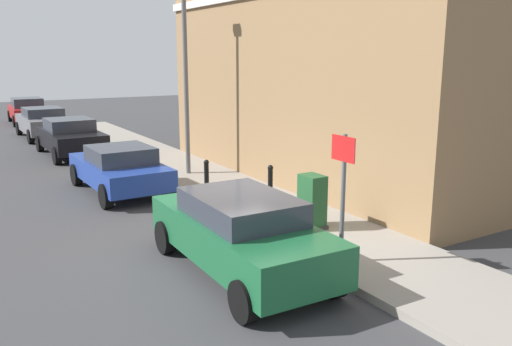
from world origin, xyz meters
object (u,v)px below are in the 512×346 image
bollard_near_cabinet (270,185)px  street_sign (343,179)px  car_grey (43,122)px  car_blue (120,168)px  bollard_far_kerb (207,178)px  car_black (70,136)px  utility_cabinet (312,203)px  car_green (240,232)px  lamppost (186,71)px  car_red (28,110)px

bollard_near_cabinet → street_sign: (-0.82, -3.62, 0.96)m
car_grey → bollard_near_cabinet: bearing=-171.9°
car_blue → bollard_far_kerb: size_ratio=3.90×
car_black → utility_cabinet: 12.39m
car_black → bollard_near_cabinet: bearing=-167.6°
car_green → bollard_far_kerb: 4.45m
street_sign → car_blue: bearing=102.9°
bollard_far_kerb → car_green: bearing=-108.2°
utility_cabinet → street_sign: (-0.72, -1.81, 0.98)m
car_black → street_sign: 14.10m
car_green → lamppost: bearing=-16.2°
car_blue → street_sign: 7.71m
bollard_near_cabinet → street_sign: size_ratio=0.45×
car_grey → bollard_near_cabinet: car_grey is taller
car_red → utility_cabinet: car_red is taller
car_blue → car_green: bearing=179.6°
car_blue → lamppost: (2.38, 0.70, 2.61)m
car_blue → street_sign: street_sign is taller
car_green → lamppost: (2.27, 7.36, 2.54)m
car_grey → car_red: size_ratio=1.07×
car_green → street_sign: (1.60, -0.78, 0.90)m
car_black → bollard_far_kerb: bearing=-171.9°
car_green → car_red: 24.70m
car_black → street_sign: street_sign is taller
car_black → car_red: (0.12, 11.51, 0.02)m
utility_cabinet → bollard_far_kerb: utility_cabinet is taller
car_red → car_blue: bearing=-178.9°
car_black → car_red: bearing=-1.6°
car_green → utility_cabinet: (2.33, 1.03, -0.08)m
car_black → bollard_near_cabinet: car_black is taller
utility_cabinet → bollard_near_cabinet: bearing=86.8°
bollard_near_cabinet → street_sign: 3.83m
car_grey → bollard_near_cabinet: 15.86m
car_blue → street_sign: size_ratio=1.76×
street_sign → car_black: bearing=96.7°
car_grey → utility_cabinet: (2.45, -17.46, -0.06)m
lamppost → utility_cabinet: bearing=-89.5°
car_green → car_red: bearing=0.8°
utility_cabinet → car_grey: bearing=98.0°
utility_cabinet → lamppost: lamppost is taller
utility_cabinet → bollard_far_kerb: size_ratio=1.11×
car_grey → bollard_far_kerb: bearing=-175.0°
utility_cabinet → street_sign: 2.19m
car_blue → lamppost: lamppost is taller
car_red → lamppost: size_ratio=0.70×
utility_cabinet → car_blue: bearing=113.4°
car_grey → lamppost: bearing=-169.0°
car_blue → lamppost: bearing=-75.0°
bollard_near_cabinet → bollard_far_kerb: same height
bollard_near_cabinet → lamppost: (-0.16, 4.53, 2.60)m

